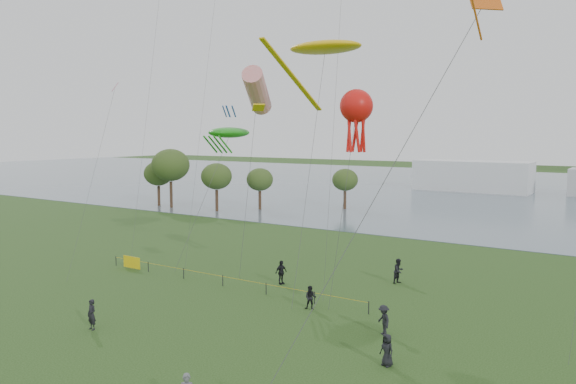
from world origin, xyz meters
The scene contains 15 objects.
lake centered at (0.00, 100.00, 0.02)m, with size 400.00×120.00×0.08m, color slate.
pavilion_left centered at (-12.00, 95.00, 3.00)m, with size 22.00×8.00×6.00m, color white.
trees centered at (-38.59, 46.88, 5.54)m, with size 30.58×18.23×9.07m.
fence centered at (-14.77, 14.25, 0.55)m, with size 24.07×0.07×1.05m.
spectator_a centered at (-0.25, 13.08, 0.78)m, with size 0.76×0.59×1.56m, color black.
spectator_b centered at (5.62, 11.38, 0.87)m, with size 1.12×0.64×1.73m, color black.
spectator_c centered at (-5.30, 17.13, 0.92)m, with size 1.07×0.45×1.83m, color black.
spectator_d centered at (7.50, 7.47, 0.80)m, with size 0.79×0.51×1.61m, color black.
spectator_f centered at (-9.02, 2.80, 0.90)m, with size 0.66×0.43×1.80m, color black.
spectator_g centered at (2.11, 22.27, 0.96)m, with size 0.93×0.73×1.92m, color black.
kite_stingray centered at (-1.91, 17.61, 17.43)m, with size 5.50×10.19×17.92m.
kite_windsock centered at (-8.33, 18.29, 14.74)m, with size 4.15×4.94×16.58m.
kite_creature centered at (-13.03, 20.58, 11.49)m, with size 3.17×7.47×11.97m.
kite_octopus centered at (2.20, 14.46, 13.07)m, with size 2.49×2.09×14.21m.
kite_delta centered at (11.91, 4.39, 15.66)m, with size 6.87×8.84×17.23m.
Camera 1 is at (18.03, -17.55, 11.46)m, focal length 35.00 mm.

